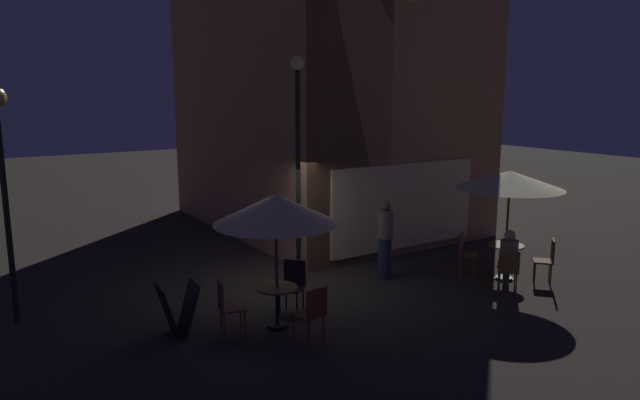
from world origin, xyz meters
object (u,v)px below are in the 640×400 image
Objects in this scene: street_lamp_near_corner at (298,141)px; cafe_chair_5 at (548,257)px; patron_seated_0 at (508,256)px; cafe_chair_1 at (313,310)px; cafe_chair_3 at (465,250)px; street_lamp_down_street at (0,152)px; cafe_chair_2 at (293,281)px; patio_umbrella_1 at (510,180)px; patron_standing_1 at (385,239)px; menu_sandwich_board at (178,309)px; cafe_chair_0 at (226,302)px; cafe_table_1 at (505,254)px; cafe_table_0 at (277,298)px; patio_umbrella_0 at (276,209)px; cafe_chair_4 at (508,267)px.

street_lamp_near_corner reaches higher than cafe_chair_5.
cafe_chair_1 is at bearing 135.78° from patron_seated_0.
cafe_chair_5 is (1.05, -1.36, 0.01)m from cafe_chair_3.
street_lamp_down_street reaches higher than cafe_chair_2.
cafe_chair_3 is at bearing -19.08° from street_lamp_near_corner.
patio_umbrella_1 is 1.82m from cafe_chair_5.
patron_seated_0 is 2.57m from patron_standing_1.
cafe_chair_0 is (0.70, -0.39, 0.10)m from menu_sandwich_board.
street_lamp_near_corner is at bearing -164.90° from cafe_chair_2.
cafe_chair_3 is (3.56, -1.23, -2.49)m from street_lamp_near_corner.
cafe_chair_0 is at bearing 125.22° from patron_seated_0.
cafe_table_1 is 0.81× the size of cafe_chair_5.
street_lamp_down_street is 5.64× the size of cafe_table_0.
street_lamp_near_corner is 2.74× the size of patron_standing_1.
cafe_table_1 is at bearing -4.98° from menu_sandwich_board.
patio_umbrella_1 reaches higher than cafe_table_1.
street_lamp_down_street is 4.72m from patio_umbrella_0.
patio_umbrella_1 is (5.40, -0.39, 0.10)m from patio_umbrella_0.
patron_standing_1 is at bearing 18.73° from patio_umbrella_0.
street_lamp_near_corner is at bearing 154.31° from cafe_table_1.
cafe_chair_5 is at bearing 3.50° from cafe_chair_0.
patio_umbrella_1 is 1.86m from cafe_chair_4.
patio_umbrella_0 reaches higher than cafe_chair_4.
street_lamp_near_corner is 5.32× the size of cafe_chair_4.
patio_umbrella_0 is 5.15m from cafe_chair_3.
street_lamp_near_corner is 5.84m from cafe_chair_5.
cafe_chair_1 is 0.55× the size of patron_standing_1.
patron_seated_0 reaches higher than cafe_table_0.
menu_sandwich_board is 0.37× the size of patio_umbrella_1.
street_lamp_near_corner is 4.57m from patio_umbrella_1.
patio_umbrella_1 reaches higher than cafe_chair_1.
cafe_chair_5 is (1.16, -0.07, 0.05)m from cafe_chair_4.
cafe_chair_1 is 1.06× the size of cafe_chair_4.
menu_sandwich_board is 7.69m from cafe_chair_5.
cafe_chair_5 is at bearing 91.63° from patron_standing_1.
patron_seated_0 reaches higher than cafe_table_1.
patio_umbrella_0 is 1.71m from cafe_chair_2.
cafe_table_1 is 4.87m from cafe_chair_2.
cafe_table_0 is 0.82× the size of cafe_chair_4.
cafe_table_0 is at bearing 0.00° from cafe_chair_0.
street_lamp_down_street reaches higher than cafe_chair_1.
cafe_chair_0 is 5.77m from cafe_chair_4.
street_lamp_near_corner reaches higher than cafe_chair_2.
patron_seated_0 is at bearing -35.02° from cafe_chair_3.
patio_umbrella_1 reaches higher than cafe_chair_4.
cafe_chair_2 is (2.17, -0.09, 0.12)m from menu_sandwich_board.
cafe_chair_0 is at bearing 166.07° from patio_umbrella_0.
street_lamp_down_street is 4.26× the size of cafe_chair_2.
cafe_chair_2 is (0.62, 0.51, 0.05)m from cafe_table_0.
patio_umbrella_0 is 0.98× the size of patio_umbrella_1.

